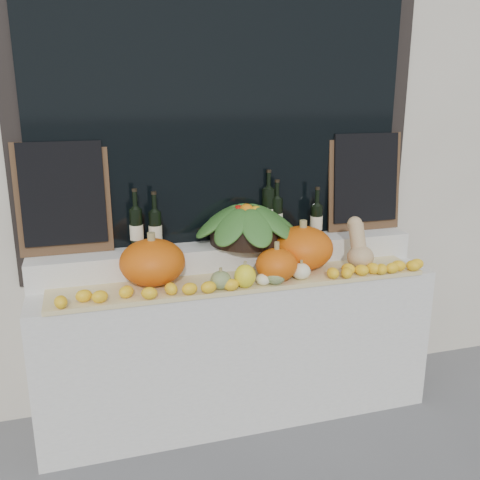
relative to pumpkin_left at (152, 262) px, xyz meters
name	(u,v)px	position (x,y,z in m)	size (l,w,h in m)	color
storefront_facade	(204,36)	(0.49, 0.77, 1.22)	(7.00, 0.94, 4.50)	beige
display_sill	(236,345)	(0.49, 0.05, -0.59)	(2.30, 0.55, 0.88)	silver
rear_tier	(229,256)	(0.49, 0.20, -0.07)	(2.30, 0.25, 0.16)	silver
straw_bedding	(243,282)	(0.49, -0.07, -0.14)	(2.10, 0.32, 0.03)	tan
pumpkin_left	(152,262)	(0.00, 0.00, 0.00)	(0.35, 0.35, 0.25)	#D95B0B
pumpkin_right	(303,248)	(0.88, 0.01, 0.00)	(0.36, 0.36, 0.25)	#D95B0B
pumpkin_center	(276,265)	(0.66, -0.14, -0.03)	(0.23, 0.23, 0.18)	#D95B0B
butternut_squash	(359,248)	(1.20, -0.07, 0.00)	(0.16, 0.21, 0.30)	tan
decorative_gourds	(259,276)	(0.54, -0.18, -0.07)	(0.58, 0.15, 0.15)	#305A1B
lemon_heap	(248,281)	(0.49, -0.18, -0.09)	(2.20, 0.16, 0.06)	yellow
produce_bowl	(247,223)	(0.59, 0.19, 0.13)	(0.67, 0.67, 0.25)	black
wine_bottle_far_left	(136,229)	(-0.06, 0.19, 0.14)	(0.08, 0.08, 0.36)	black
wine_bottle_near_left	(155,230)	(0.05, 0.19, 0.13)	(0.08, 0.08, 0.34)	black
wine_bottle_tall	(268,213)	(0.75, 0.26, 0.17)	(0.08, 0.08, 0.42)	black
wine_bottle_near_right	(277,217)	(0.80, 0.24, 0.14)	(0.08, 0.08, 0.36)	black
wine_bottle_far_right	(316,220)	(1.04, 0.19, 0.11)	(0.08, 0.08, 0.31)	black
chalkboard_left	(63,196)	(-0.43, 0.27, 0.33)	(0.50, 0.08, 0.62)	#4C331E
chalkboard_right	(365,180)	(1.41, 0.27, 0.33)	(0.50, 0.08, 0.62)	#4C331E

